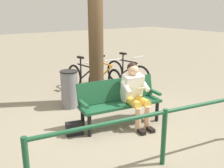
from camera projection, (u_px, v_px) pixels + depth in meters
ground_plane at (115, 123)px, 5.12m from camera, size 40.00×40.00×0.00m
bench at (119, 99)px, 4.99m from camera, size 1.65×0.71×0.87m
person_reading at (135, 91)px, 4.91m from camera, size 0.53×0.80×1.20m
handbag at (74, 129)px, 4.63m from camera, size 0.33×0.22×0.24m
tree_trunk at (96, 35)px, 5.92m from camera, size 0.34×0.34×3.19m
litter_bin at (70, 89)px, 5.86m from camera, size 0.40×0.40×0.85m
bicycle_silver at (127, 73)px, 7.59m from camera, size 0.48×1.67×0.94m
bicycle_black at (105, 76)px, 7.25m from camera, size 0.48×1.68×0.94m
bicycle_red at (85, 79)px, 6.98m from camera, size 0.48×1.68×0.94m
railing_fence at (164, 125)px, 3.62m from camera, size 3.73×0.70×0.85m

